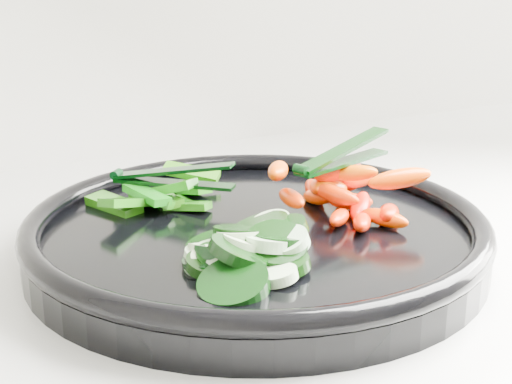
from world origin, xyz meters
TOP-DOWN VIEW (x-y plane):
  - veggie_tray at (-0.55, 1.63)m, footprint 0.41×0.41m
  - cucumber_pile at (-0.60, 1.57)m, footprint 0.13×0.13m
  - carrot_pile at (-0.47, 1.62)m, footprint 0.13×0.15m
  - pepper_pile at (-0.60, 1.73)m, footprint 0.14×0.11m
  - tong_carrot at (-0.47, 1.63)m, footprint 0.11×0.04m
  - tong_pepper at (-0.59, 1.72)m, footprint 0.09×0.09m

SIDE VIEW (x-z plane):
  - veggie_tray at x=-0.55m, z-range 0.93..0.97m
  - pepper_pile at x=-0.60m, z-range 0.94..0.98m
  - cucumber_pile at x=-0.60m, z-range 0.94..0.98m
  - carrot_pile at x=-0.47m, z-range 0.95..1.00m
  - tong_pepper at x=-0.59m, z-range 0.97..0.99m
  - tong_carrot at x=-0.47m, z-range 0.99..1.02m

